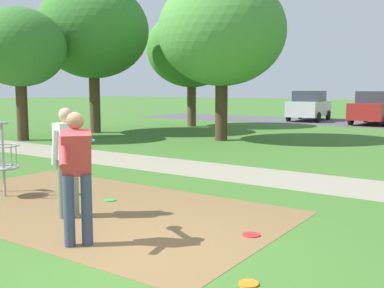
{
  "coord_description": "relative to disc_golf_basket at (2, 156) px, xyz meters",
  "views": [
    {
      "loc": [
        3.57,
        -3.86,
        2.0
      ],
      "look_at": [
        -1.1,
        2.92,
        1.0
      ],
      "focal_mm": 42.9,
      "sensor_mm": 36.0,
      "label": 1
    }
  ],
  "objects": [
    {
      "name": "tree_mid_left",
      "position": [
        -6.05,
        14.99,
        3.26
      ],
      "size": [
        4.68,
        4.68,
        6.02
      ],
      "color": "brown",
      "rests_on": "ground"
    },
    {
      "name": "parked_car_leftmost",
      "position": [
        -2.51,
        22.74,
        0.17
      ],
      "size": [
        2.28,
        4.35,
        1.84
      ],
      "color": "silver",
      "rests_on": "ground"
    },
    {
      "name": "tree_mid_right",
      "position": [
        -7.67,
        9.66,
        3.76
      ],
      "size": [
        4.92,
        4.92,
        6.63
      ],
      "color": "#4C3823",
      "rests_on": "ground"
    },
    {
      "name": "tree_far_center",
      "position": [
        -7.7,
        5.9,
        2.76
      ],
      "size": [
        3.49,
        3.49,
        5.03
      ],
      "color": "#422D1E",
      "rests_on": "ground"
    },
    {
      "name": "player_waiting_left",
      "position": [
        3.25,
        -1.06,
        0.23
      ],
      "size": [
        0.71,
        1.03,
        1.71
      ],
      "color": "#384260",
      "rests_on": "ground"
    },
    {
      "name": "player_foreground_watching",
      "position": [
        2.1,
        -0.24,
        0.21
      ],
      "size": [
        0.42,
        0.49,
        1.71
      ],
      "color": "slate",
      "rests_on": "ground"
    },
    {
      "name": "frisbee_mid_grass",
      "position": [
        5.6,
        -0.88,
        -0.74
      ],
      "size": [
        0.21,
        0.21,
        0.02
      ],
      "primitive_type": "cylinder",
      "color": "orange",
      "rests_on": "ground"
    },
    {
      "name": "parked_car_center_left",
      "position": [
        1.61,
        21.91,
        0.17
      ],
      "size": [
        2.17,
        4.3,
        1.84
      ],
      "color": "maroon",
      "rests_on": "ground"
    },
    {
      "name": "frisbee_near_basket",
      "position": [
        4.89,
        0.54,
        -0.74
      ],
      "size": [
        0.24,
        0.24,
        0.02
      ],
      "primitive_type": "cylinder",
      "color": "red",
      "rests_on": "ground"
    },
    {
      "name": "disc_golf_basket",
      "position": [
        0.0,
        0.0,
        0.0
      ],
      "size": [
        0.98,
        0.58,
        1.39
      ],
      "color": "#9E9EA3",
      "rests_on": "ground"
    },
    {
      "name": "dirt_tee_pad",
      "position": [
        1.9,
        0.37,
        -0.75
      ],
      "size": [
        6.69,
        3.69,
        0.01
      ],
      "primitive_type": "cube",
      "color": "brown",
      "rests_on": "ground"
    },
    {
      "name": "frisbee_by_tee",
      "position": [
        1.9,
        0.85,
        -0.74
      ],
      "size": [
        0.22,
        0.22,
        0.02
      ],
      "primitive_type": "cylinder",
      "color": "green",
      "rests_on": "ground"
    },
    {
      "name": "gravel_path",
      "position": [
        4.1,
        4.5,
        -0.75
      ],
      "size": [
        40.0,
        1.95,
        0.0
      ],
      "primitive_type": "cube",
      "color": "gray",
      "rests_on": "ground"
    },
    {
      "name": "ground_plane",
      "position": [
        4.1,
        -1.06,
        -0.75
      ],
      "size": [
        160.0,
        160.0,
        0.0
      ],
      "primitive_type": "plane",
      "color": "#3D6B28"
    },
    {
      "name": "tree_far_left",
      "position": [
        -1.4,
        10.25,
        3.37
      ],
      "size": [
        4.83,
        4.83,
        6.19
      ],
      "color": "#422D1E",
      "rests_on": "ground"
    }
  ]
}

